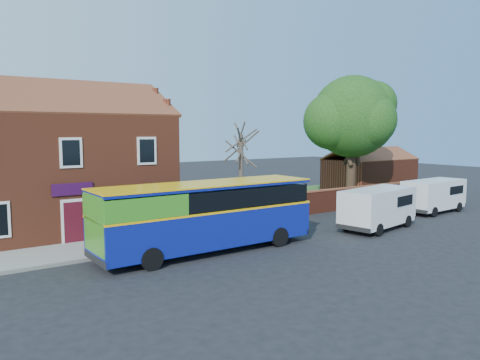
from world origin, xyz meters
TOP-DOWN VIEW (x-y plane):
  - ground at (0.00, 0.00)m, footprint 120.00×120.00m
  - pavement at (-7.00, 5.75)m, footprint 18.00×3.50m
  - kerb at (-7.00, 4.00)m, footprint 18.00×0.15m
  - grass_strip at (13.00, 13.00)m, footprint 26.00×12.00m
  - shop_building at (-7.02, 11.50)m, footprint 12.30×8.13m
  - boundary_wall at (13.00, 7.00)m, footprint 22.00×0.38m
  - outbuilding at (22.00, 13.00)m, footprint 8.20×5.06m
  - bus at (-2.61, 2.45)m, footprint 10.72×2.87m
  - van_near at (8.52, 1.19)m, footprint 5.64×3.05m
  - van_far at (16.24, 2.57)m, footprint 5.26×2.39m
  - large_tree at (15.67, 9.75)m, footprint 8.26×6.54m
  - bare_tree at (4.17, 8.82)m, footprint 2.22×2.65m

SIDE VIEW (x-z plane):
  - ground at x=0.00m, z-range 0.00..0.00m
  - grass_strip at x=13.00m, z-range 0.00..0.04m
  - pavement at x=-7.00m, z-range 0.00..0.12m
  - kerb at x=-7.00m, z-range 0.00..0.14m
  - boundary_wall at x=13.00m, z-range 0.01..1.61m
  - van_far at x=16.24m, z-range 0.14..2.40m
  - van_near at x=8.52m, z-range 0.14..2.49m
  - outbuilding at x=22.00m, z-range -0.48..3.69m
  - bus at x=-2.61m, z-range 0.22..3.47m
  - bare_tree at x=4.17m, z-range 0.08..6.01m
  - shop_building at x=-7.02m, z-range -1.84..8.66m
  - large_tree at x=15.67m, z-range 1.56..11.63m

